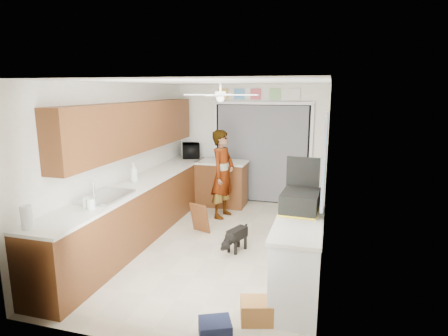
# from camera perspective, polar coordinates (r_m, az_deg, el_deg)

# --- Properties ---
(floor) EXTENTS (5.00, 5.00, 0.00)m
(floor) POSITION_cam_1_polar(r_m,az_deg,el_deg) (6.05, -1.05, -11.49)
(floor) COLOR #B8AC94
(floor) RESTS_ON ground
(ceiling) EXTENTS (5.00, 5.00, 0.00)m
(ceiling) POSITION_cam_1_polar(r_m,az_deg,el_deg) (5.55, -1.15, 12.92)
(ceiling) COLOR white
(ceiling) RESTS_ON ground
(wall_back) EXTENTS (3.20, 0.00, 3.20)m
(wall_back) POSITION_cam_1_polar(r_m,az_deg,el_deg) (8.06, 4.07, 3.68)
(wall_back) COLOR white
(wall_back) RESTS_ON ground
(wall_front) EXTENTS (3.20, 0.00, 3.20)m
(wall_front) POSITION_cam_1_polar(r_m,az_deg,el_deg) (3.44, -13.37, -8.03)
(wall_front) COLOR white
(wall_front) RESTS_ON ground
(wall_left) EXTENTS (0.00, 5.00, 5.00)m
(wall_left) POSITION_cam_1_polar(r_m,az_deg,el_deg) (6.31, -15.14, 0.98)
(wall_left) COLOR white
(wall_left) RESTS_ON ground
(wall_right) EXTENTS (0.00, 5.00, 5.00)m
(wall_right) POSITION_cam_1_polar(r_m,az_deg,el_deg) (5.44, 15.27, -0.76)
(wall_right) COLOR white
(wall_right) RESTS_ON ground
(left_base_cabinets) EXTENTS (0.60, 4.80, 0.90)m
(left_base_cabinets) POSITION_cam_1_polar(r_m,az_deg,el_deg) (6.36, -12.41, -6.24)
(left_base_cabinets) COLOR brown
(left_base_cabinets) RESTS_ON floor
(left_countertop) EXTENTS (0.62, 4.80, 0.04)m
(left_countertop) POSITION_cam_1_polar(r_m,az_deg,el_deg) (6.23, -12.52, -2.13)
(left_countertop) COLOR white
(left_countertop) RESTS_ON left_base_cabinets
(upper_cabinets) EXTENTS (0.32, 4.00, 0.80)m
(upper_cabinets) POSITION_cam_1_polar(r_m,az_deg,el_deg) (6.33, -13.23, 6.14)
(upper_cabinets) COLOR brown
(upper_cabinets) RESTS_ON wall_left
(sink_basin) EXTENTS (0.50, 0.76, 0.06)m
(sink_basin) POSITION_cam_1_polar(r_m,az_deg,el_deg) (5.40, -17.54, -4.22)
(sink_basin) COLOR silver
(sink_basin) RESTS_ON left_countertop
(faucet) EXTENTS (0.03, 0.03, 0.22)m
(faucet) POSITION_cam_1_polar(r_m,az_deg,el_deg) (5.48, -19.27, -3.08)
(faucet) COLOR silver
(faucet) RESTS_ON left_countertop
(peninsula_base) EXTENTS (1.00, 0.60, 0.90)m
(peninsula_base) POSITION_cam_1_polar(r_m,az_deg,el_deg) (7.86, -0.34, -2.46)
(peninsula_base) COLOR brown
(peninsula_base) RESTS_ON floor
(peninsula_top) EXTENTS (1.04, 0.64, 0.04)m
(peninsula_top) POSITION_cam_1_polar(r_m,az_deg,el_deg) (7.75, -0.34, 0.90)
(peninsula_top) COLOR white
(peninsula_top) RESTS_ON peninsula_base
(back_opening_recess) EXTENTS (2.00, 0.06, 2.10)m
(back_opening_recess) POSITION_cam_1_polar(r_m,az_deg,el_deg) (8.01, 5.75, 2.15)
(back_opening_recess) COLOR black
(back_opening_recess) RESTS_ON wall_back
(curtain_panel) EXTENTS (1.90, 0.03, 2.05)m
(curtain_panel) POSITION_cam_1_polar(r_m,az_deg,el_deg) (7.98, 5.70, 2.11)
(curtain_panel) COLOR slate
(curtain_panel) RESTS_ON wall_back
(door_trim_left) EXTENTS (0.06, 0.04, 2.10)m
(door_trim_left) POSITION_cam_1_polar(r_m,az_deg,el_deg) (8.22, -1.30, 2.46)
(door_trim_left) COLOR white
(door_trim_left) RESTS_ON wall_back
(door_trim_right) EXTENTS (0.06, 0.04, 2.10)m
(door_trim_right) POSITION_cam_1_polar(r_m,az_deg,el_deg) (7.88, 13.04, 1.73)
(door_trim_right) COLOR white
(door_trim_right) RESTS_ON wall_back
(door_trim_head) EXTENTS (2.10, 0.04, 0.06)m
(door_trim_head) POSITION_cam_1_polar(r_m,az_deg,el_deg) (7.87, 5.88, 9.81)
(door_trim_head) COLOR white
(door_trim_head) RESTS_ON wall_back
(header_frame_0) EXTENTS (0.22, 0.02, 0.22)m
(header_frame_0) POSITION_cam_1_polar(r_m,az_deg,el_deg) (8.09, -0.11, 11.20)
(header_frame_0) COLOR gold
(header_frame_0) RESTS_ON wall_back
(header_frame_1) EXTENTS (0.22, 0.02, 0.22)m
(header_frame_1) POSITION_cam_1_polar(r_m,az_deg,el_deg) (8.00, 2.35, 11.19)
(header_frame_1) COLOR #4E94D0
(header_frame_1) RESTS_ON wall_back
(header_frame_2) EXTENTS (0.22, 0.02, 0.22)m
(header_frame_2) POSITION_cam_1_polar(r_m,az_deg,el_deg) (7.93, 4.86, 11.15)
(header_frame_2) COLOR #D04E5C
(header_frame_2) RESTS_ON wall_back
(header_frame_3) EXTENTS (0.22, 0.02, 0.22)m
(header_frame_3) POSITION_cam_1_polar(r_m,az_deg,el_deg) (7.86, 7.78, 11.07)
(header_frame_3) COLOR #82BF6D
(header_frame_3) RESTS_ON wall_back
(header_frame_4) EXTENTS (0.22, 0.02, 0.22)m
(header_frame_4) POSITION_cam_1_polar(r_m,az_deg,el_deg) (7.81, 10.73, 10.97)
(header_frame_4) COLOR silver
(header_frame_4) RESTS_ON wall_back
(route66_sign) EXTENTS (0.22, 0.02, 0.26)m
(route66_sign) POSITION_cam_1_polar(r_m,az_deg,el_deg) (8.19, -2.51, 11.20)
(route66_sign) COLOR silver
(route66_sign) RESTS_ON wall_back
(right_counter_base) EXTENTS (0.50, 1.40, 0.90)m
(right_counter_base) POSITION_cam_1_polar(r_m,az_deg,el_deg) (4.56, 11.25, -13.70)
(right_counter_base) COLOR white
(right_counter_base) RESTS_ON floor
(right_counter_top) EXTENTS (0.54, 1.44, 0.04)m
(right_counter_top) POSITION_cam_1_polar(r_m,az_deg,el_deg) (4.38, 11.37, -8.13)
(right_counter_top) COLOR white
(right_counter_top) RESTS_ON right_counter_base
(abstract_painting) EXTENTS (0.03, 1.15, 0.95)m
(abstract_painting) POSITION_cam_1_polar(r_m,az_deg,el_deg) (4.38, 15.11, 1.58)
(abstract_painting) COLOR #FA5C88
(abstract_painting) RESTS_ON wall_right
(ceiling_fan) EXTENTS (1.14, 1.14, 0.24)m
(ceiling_fan) POSITION_cam_1_polar(r_m,az_deg,el_deg) (5.74, -0.55, 11.09)
(ceiling_fan) COLOR white
(ceiling_fan) RESTS_ON ceiling
(microwave) EXTENTS (0.55, 0.64, 0.30)m
(microwave) POSITION_cam_1_polar(r_m,az_deg,el_deg) (8.20, -5.05, 2.67)
(microwave) COLOR black
(microwave) RESTS_ON left_countertop
(soap_bottle) EXTENTS (0.14, 0.14, 0.32)m
(soap_bottle) POSITION_cam_1_polar(r_m,az_deg,el_deg) (6.16, -13.57, -0.63)
(soap_bottle) COLOR silver
(soap_bottle) RESTS_ON left_countertop
(cup) EXTENTS (0.17, 0.17, 0.11)m
(cup) POSITION_cam_1_polar(r_m,az_deg,el_deg) (5.04, -19.76, -5.05)
(cup) COLOR white
(cup) RESTS_ON left_countertop
(jar_a) EXTENTS (0.11, 0.11, 0.14)m
(jar_a) POSITION_cam_1_polar(r_m,az_deg,el_deg) (4.94, -19.63, -5.20)
(jar_a) COLOR silver
(jar_a) RESTS_ON left_countertop
(jar_b) EXTENTS (0.11, 0.11, 0.14)m
(jar_b) POSITION_cam_1_polar(r_m,az_deg,el_deg) (5.03, -20.29, -4.96)
(jar_b) COLOR silver
(jar_b) RESTS_ON left_countertop
(paper_towel_roll) EXTENTS (0.13, 0.13, 0.26)m
(paper_towel_roll) POSITION_cam_1_polar(r_m,az_deg,el_deg) (4.52, -27.88, -6.68)
(paper_towel_roll) COLOR white
(paper_towel_roll) RESTS_ON left_countertop
(suitcase) EXTENTS (0.46, 0.60, 0.25)m
(suitcase) POSITION_cam_1_polar(r_m,az_deg,el_deg) (4.66, 11.54, -5.04)
(suitcase) COLOR black
(suitcase) RESTS_ON right_counter_top
(suitcase_rim) EXTENTS (0.47, 0.60, 0.02)m
(suitcase_rim) POSITION_cam_1_polar(r_m,az_deg,el_deg) (4.70, 11.49, -6.32)
(suitcase_rim) COLOR yellow
(suitcase_rim) RESTS_ON suitcase
(suitcase_lid) EXTENTS (0.42, 0.05, 0.50)m
(suitcase_lid) POSITION_cam_1_polar(r_m,az_deg,el_deg) (4.88, 11.93, -1.26)
(suitcase_lid) COLOR black
(suitcase_lid) RESTS_ON suitcase
(cardboard_box) EXTENTS (0.44, 0.37, 0.23)m
(cardboard_box) POSITION_cam_1_polar(r_m,az_deg,el_deg) (4.23, 5.27, -20.85)
(cardboard_box) COLOR #A56B34
(cardboard_box) RESTS_ON floor
(navy_crate) EXTENTS (0.39, 0.36, 0.19)m
(navy_crate) POSITION_cam_1_polar(r_m,az_deg,el_deg) (4.00, -1.37, -23.40)
(navy_crate) COLOR #161C38
(navy_crate) RESTS_ON floor
(cabinet_door_panel) EXTENTS (0.37, 0.24, 0.52)m
(cabinet_door_panel) POSITION_cam_1_polar(r_m,az_deg,el_deg) (6.42, -3.71, -7.60)
(cabinet_door_panel) COLOR brown
(cabinet_door_panel) RESTS_ON floor
(man) EXTENTS (0.51, 0.68, 1.67)m
(man) POSITION_cam_1_polar(r_m,az_deg,el_deg) (7.04, -0.20, -0.94)
(man) COLOR white
(man) RESTS_ON floor
(dog) EXTENTS (0.39, 0.55, 0.40)m
(dog) POSITION_cam_1_polar(r_m,az_deg,el_deg) (5.74, 2.02, -10.65)
(dog) COLOR black
(dog) RESTS_ON floor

